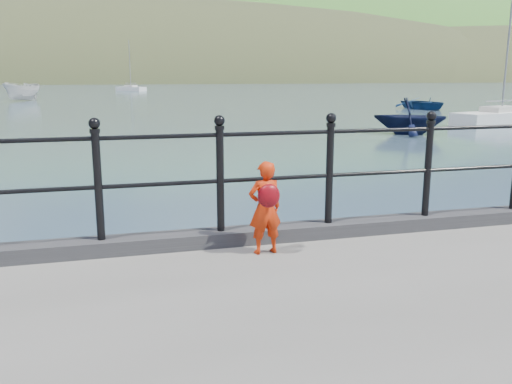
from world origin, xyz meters
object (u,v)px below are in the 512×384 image
object	(u,v)px
launch_white	(22,92)
sailboat_deep	(131,89)
railing	(276,164)
launch_navy	(410,116)
child	(265,207)
sailboat_near	(501,118)
launch_blue	(424,103)

from	to	relation	value
launch_white	sailboat_deep	bearing A→B (deg)	100.48
railing	launch_navy	size ratio (longest dim) A/B	5.63
launch_white	child	bearing A→B (deg)	-48.67
child	launch_navy	xyz separation A→B (m)	(12.03, 17.56, -0.63)
child	launch_navy	size ratio (longest dim) A/B	0.29
railing	launch_navy	world-z (taller)	railing
launch_white	railing	bearing A→B (deg)	-48.37
launch_white	sailboat_deep	world-z (taller)	sailboat_deep
launch_white	launch_navy	bearing A→B (deg)	-29.26
launch_navy	sailboat_deep	bearing A→B (deg)	38.37
child	launch_navy	distance (m)	21.29
launch_navy	sailboat_near	xyz separation A→B (m)	(7.75, 3.35, -0.51)
launch_white	sailboat_near	bearing A→B (deg)	-18.86
launch_navy	sailboat_near	size ratio (longest dim) A/B	0.36
launch_navy	launch_white	bearing A→B (deg)	60.12
railing	sailboat_near	distance (m)	28.37
launch_white	launch_navy	world-z (taller)	launch_white
railing	launch_blue	distance (m)	40.44
railing	sailboat_deep	distance (m)	88.78
sailboat_deep	sailboat_near	xyz separation A→B (m)	(17.42, -68.23, -0.00)
launch_white	sailboat_near	world-z (taller)	sailboat_near
sailboat_deep	sailboat_near	distance (m)	70.42
launch_navy	railing	bearing A→B (deg)	176.19
launch_white	sailboat_near	distance (m)	46.49
launch_blue	launch_navy	xyz separation A→B (m)	(-10.95, -16.25, 0.37)
launch_blue	launch_navy	distance (m)	19.60
launch_navy	child	bearing A→B (deg)	176.27
railing	child	xyz separation A→B (m)	(-0.23, -0.40, -0.35)
launch_navy	sailboat_near	distance (m)	8.46
launch_blue	launch_white	world-z (taller)	launch_white
railing	sailboat_near	size ratio (longest dim) A/B	2.04
sailboat_deep	child	bearing A→B (deg)	-42.11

